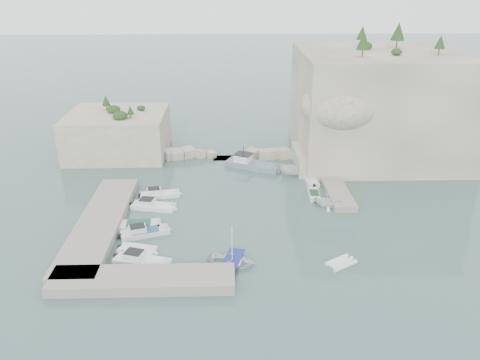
{
  "coord_description": "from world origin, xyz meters",
  "views": [
    {
      "loc": [
        -1.44,
        -50.61,
        27.88
      ],
      "look_at": [
        0.0,
        6.0,
        3.0
      ],
      "focal_mm": 35.0,
      "sensor_mm": 36.0,
      "label": 1
    }
  ],
  "objects_px": {
    "motorboat_b": "(154,208)",
    "motorboat_c": "(139,227)",
    "tender_east_a": "(327,206)",
    "tender_east_d": "(296,175)",
    "motorboat_e": "(138,252)",
    "work_boat": "(253,168)",
    "motorboat_f": "(143,263)",
    "tender_east_b": "(314,196)",
    "inflatable_dinghy": "(341,264)",
    "rowboat": "(232,264)",
    "motorboat_d": "(145,235)",
    "motorboat_a": "(160,196)",
    "tender_east_c": "(310,181)"
  },
  "relations": [
    {
      "from": "tender_east_a",
      "to": "work_boat",
      "type": "xyz_separation_m",
      "value": [
        -9.03,
        13.66,
        0.0
      ]
    },
    {
      "from": "motorboat_f",
      "to": "tender_east_b",
      "type": "height_order",
      "value": "motorboat_f"
    },
    {
      "from": "motorboat_b",
      "to": "motorboat_c",
      "type": "distance_m",
      "value": 5.06
    },
    {
      "from": "motorboat_d",
      "to": "inflatable_dinghy",
      "type": "relative_size",
      "value": 1.83
    },
    {
      "from": "motorboat_d",
      "to": "tender_east_b",
      "type": "relative_size",
      "value": 1.51
    },
    {
      "from": "inflatable_dinghy",
      "to": "tender_east_a",
      "type": "relative_size",
      "value": 0.91
    },
    {
      "from": "motorboat_d",
      "to": "motorboat_f",
      "type": "height_order",
      "value": "same"
    },
    {
      "from": "inflatable_dinghy",
      "to": "work_boat",
      "type": "height_order",
      "value": "work_boat"
    },
    {
      "from": "motorboat_b",
      "to": "tender_east_b",
      "type": "height_order",
      "value": "motorboat_b"
    },
    {
      "from": "work_boat",
      "to": "tender_east_d",
      "type": "bearing_deg",
      "value": 0.69
    },
    {
      "from": "motorboat_c",
      "to": "motorboat_d",
      "type": "height_order",
      "value": "motorboat_d"
    },
    {
      "from": "inflatable_dinghy",
      "to": "tender_east_b",
      "type": "xyz_separation_m",
      "value": [
        -0.04,
        16.44,
        0.0
      ]
    },
    {
      "from": "motorboat_a",
      "to": "inflatable_dinghy",
      "type": "bearing_deg",
      "value": -48.41
    },
    {
      "from": "motorboat_c",
      "to": "tender_east_a",
      "type": "height_order",
      "value": "tender_east_a"
    },
    {
      "from": "motorboat_d",
      "to": "tender_east_a",
      "type": "bearing_deg",
      "value": -1.09
    },
    {
      "from": "motorboat_e",
      "to": "rowboat",
      "type": "relative_size",
      "value": 0.88
    },
    {
      "from": "motorboat_b",
      "to": "tender_east_d",
      "type": "bearing_deg",
      "value": 38.74
    },
    {
      "from": "motorboat_d",
      "to": "motorboat_f",
      "type": "distance_m",
      "value": 6.02
    },
    {
      "from": "inflatable_dinghy",
      "to": "motorboat_c",
      "type": "bearing_deg",
      "value": 127.78
    },
    {
      "from": "motorboat_b",
      "to": "motorboat_c",
      "type": "relative_size",
      "value": 1.1
    },
    {
      "from": "motorboat_e",
      "to": "work_boat",
      "type": "distance_m",
      "value": 27.94
    },
    {
      "from": "rowboat",
      "to": "work_boat",
      "type": "height_order",
      "value": "work_boat"
    },
    {
      "from": "motorboat_a",
      "to": "motorboat_e",
      "type": "xyz_separation_m",
      "value": [
        -0.62,
        -14.07,
        0.0
      ]
    },
    {
      "from": "motorboat_a",
      "to": "tender_east_d",
      "type": "bearing_deg",
      "value": 9.97
    },
    {
      "from": "inflatable_dinghy",
      "to": "tender_east_b",
      "type": "distance_m",
      "value": 16.44
    },
    {
      "from": "tender_east_b",
      "to": "motorboat_f",
      "type": "bearing_deg",
      "value": 129.82
    },
    {
      "from": "tender_east_c",
      "to": "rowboat",
      "type": "bearing_deg",
      "value": 147.9
    },
    {
      "from": "motorboat_b",
      "to": "motorboat_a",
      "type": "bearing_deg",
      "value": 94.66
    },
    {
      "from": "inflatable_dinghy",
      "to": "work_boat",
      "type": "distance_m",
      "value": 28.2
    },
    {
      "from": "motorboat_f",
      "to": "tender_east_a",
      "type": "xyz_separation_m",
      "value": [
        22.1,
        12.73,
        0.0
      ]
    },
    {
      "from": "motorboat_c",
      "to": "tender_east_c",
      "type": "distance_m",
      "value": 26.39
    },
    {
      "from": "tender_east_c",
      "to": "motorboat_f",
      "type": "bearing_deg",
      "value": 131.36
    },
    {
      "from": "tender_east_d",
      "to": "tender_east_c",
      "type": "bearing_deg",
      "value": -139.5
    },
    {
      "from": "motorboat_b",
      "to": "tender_east_b",
      "type": "distance_m",
      "value": 21.73
    },
    {
      "from": "motorboat_b",
      "to": "tender_east_d",
      "type": "distance_m",
      "value": 22.69
    },
    {
      "from": "tender_east_b",
      "to": "rowboat",
      "type": "bearing_deg",
      "value": 147.53
    },
    {
      "from": "motorboat_d",
      "to": "tender_east_d",
      "type": "relative_size",
      "value": 1.24
    },
    {
      "from": "motorboat_b",
      "to": "tender_east_b",
      "type": "relative_size",
      "value": 1.53
    },
    {
      "from": "motorboat_a",
      "to": "motorboat_f",
      "type": "distance_m",
      "value": 16.26
    },
    {
      "from": "rowboat",
      "to": "tender_east_b",
      "type": "distance_m",
      "value": 19.76
    },
    {
      "from": "motorboat_d",
      "to": "tender_east_b",
      "type": "height_order",
      "value": "motorboat_d"
    },
    {
      "from": "tender_east_a",
      "to": "tender_east_d",
      "type": "relative_size",
      "value": 0.74
    },
    {
      "from": "motorboat_c",
      "to": "motorboat_b",
      "type": "bearing_deg",
      "value": 74.09
    },
    {
      "from": "motorboat_a",
      "to": "tender_east_b",
      "type": "distance_m",
      "value": 21.14
    },
    {
      "from": "motorboat_a",
      "to": "motorboat_c",
      "type": "xyz_separation_m",
      "value": [
        -1.45,
        -8.47,
        0.0
      ]
    },
    {
      "from": "motorboat_b",
      "to": "motorboat_d",
      "type": "height_order",
      "value": "same"
    },
    {
      "from": "motorboat_b",
      "to": "motorboat_e",
      "type": "bearing_deg",
      "value": -80.28
    },
    {
      "from": "motorboat_f",
      "to": "work_boat",
      "type": "bearing_deg",
      "value": 80.75
    },
    {
      "from": "tender_east_b",
      "to": "work_boat",
      "type": "height_order",
      "value": "work_boat"
    },
    {
      "from": "rowboat",
      "to": "tender_east_a",
      "type": "relative_size",
      "value": 1.37
    }
  ]
}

